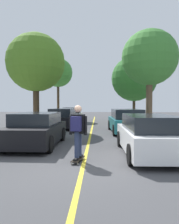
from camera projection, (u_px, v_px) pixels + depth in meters
name	position (u px, v px, depth m)	size (l,w,h in m)	color
ground	(83.00, 167.00, 6.28)	(80.00, 80.00, 0.00)	#424244
center_line	(89.00, 142.00, 10.28)	(0.12, 39.20, 0.01)	gold
parked_car_left_nearest	(36.00, 130.00, 9.39)	(2.02, 4.08, 1.41)	black
parked_car_left_near	(63.00, 118.00, 16.37)	(2.01, 4.42, 1.44)	black
parked_car_left_far	(72.00, 114.00, 22.57)	(2.01, 4.03, 1.40)	white
parked_car_right_nearest	(148.00, 135.00, 7.73)	(1.88, 4.29, 1.41)	white
parked_car_right_near	(126.00, 121.00, 13.66)	(2.12, 4.48, 1.46)	#196066
street_tree_left_nearest	(36.00, 63.00, 15.15)	(4.02, 4.02, 6.52)	#3D2D1E
street_tree_left_near	(58.00, 73.00, 23.64)	(3.11, 3.11, 6.56)	#3D2D1E
street_tree_right_nearest	(150.00, 58.00, 14.61)	(3.71, 3.71, 6.58)	brown
street_tree_right_near	(134.00, 79.00, 20.82)	(4.29, 4.29, 6.17)	#3D2D1E
streetlamp	(37.00, 83.00, 15.85)	(0.36, 0.24, 5.43)	#38383D
skateboard	(78.00, 159.00, 6.82)	(0.40, 0.87, 0.10)	black
skateboarder	(78.00, 129.00, 6.75)	(0.59, 0.71, 1.65)	black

